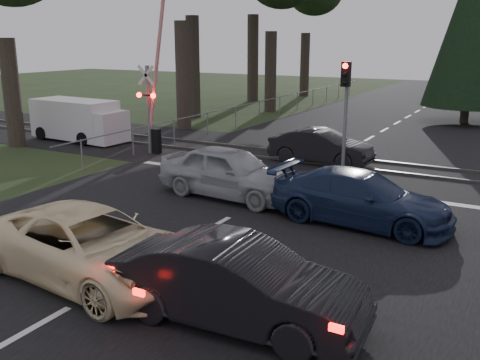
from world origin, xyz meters
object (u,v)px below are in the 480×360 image
Objects in this scene: traffic_signal_center at (345,97)px; white_van at (80,120)px; crossing_signal at (153,107)px; dark_hatchback at (237,284)px; blue_sedan at (361,198)px; silver_car at (230,172)px; cream_coupe at (90,246)px; dark_car_far at (321,147)px.

traffic_signal_center reaches higher than white_van.
traffic_signal_center is (8.27, 0.89, 0.75)m from crossing_signal.
white_van is (-15.37, 11.61, 0.26)m from dark_hatchback.
silver_car is at bearing 87.14° from blue_sedan.
silver_car is at bearing 10.01° from cream_coupe.
traffic_signal_center is at bearing 4.14° from white_van.
dark_car_far is at bearing 32.45° from blue_sedan.
crossing_signal is 1.32× the size of cream_coupe.
dark_hatchback is (2.04, -11.81, -2.05)m from traffic_signal_center.
traffic_signal_center reaches higher than cream_coupe.
traffic_signal_center is 13.45m from white_van.
traffic_signal_center is at bearing 6.15° from crossing_signal.
crossing_signal is 7.63m from silver_car.
traffic_signal_center is 0.86× the size of silver_car.
dark_hatchback reaches higher than blue_sedan.
dark_car_far is 0.80× the size of white_van.
crossing_signal reaches higher than dark_car_far.
silver_car is 0.91× the size of white_van.
blue_sedan is (4.37, -0.49, -0.09)m from silver_car.
white_van is (-15.69, 5.35, 0.30)m from blue_sedan.
dark_car_far is 12.18m from white_van.
traffic_signal_center is 5.80m from silver_car.
cream_coupe is at bearing 84.52° from dark_hatchback.
cream_coupe is at bearing -97.55° from traffic_signal_center.
white_van reaches higher than blue_sedan.
dark_hatchback is (3.59, -0.13, 0.02)m from cream_coupe.
silver_car is 12.32m from white_van.
cream_coupe reaches higher than blue_sedan.
blue_sedan is 0.95× the size of white_van.
crossing_signal reaches higher than white_van.
traffic_signal_center reaches higher than blue_sedan.
cream_coupe is 6.63m from silver_car.
silver_car reaches higher than cream_coupe.
dark_car_far is (-3.56, 6.43, -0.03)m from blue_sedan.
traffic_signal_center is 0.83× the size of blue_sedan.
traffic_signal_center is at bearing -16.42° from silver_car.
cream_coupe is 12.56m from dark_car_far.
white_van is (-11.78, 11.48, 0.28)m from cream_coupe.
dark_hatchback is at bearing -86.13° from cream_coupe.
traffic_signal_center is 2.59m from dark_car_far.
crossing_signal is at bearing -173.85° from traffic_signal_center.
silver_car reaches higher than dark_car_far.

